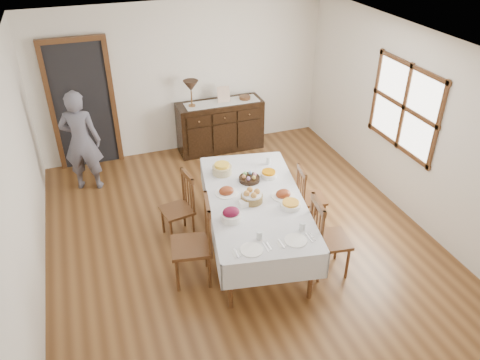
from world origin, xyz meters
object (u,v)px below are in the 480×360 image
object	(u,v)px
table_lamp	(191,87)
chair_left_near	(196,241)
chair_left_far	(180,206)
chair_right_near	(326,237)
dining_table	(255,205)
sideboard	(220,126)
chair_right_far	(308,196)
person	(81,138)

from	to	relation	value
table_lamp	chair_left_near	bearing A→B (deg)	-104.12
chair_left_far	chair_right_near	bearing A→B (deg)	39.26
chair_left_far	table_lamp	xyz separation A→B (m)	(0.76, 2.22, 0.79)
dining_table	chair_left_far	bearing A→B (deg)	154.22
dining_table	table_lamp	size ratio (longest dim) A/B	5.37
chair_left_near	chair_left_far	bearing A→B (deg)	-170.88
chair_left_near	sideboard	distance (m)	3.39
dining_table	table_lamp	xyz separation A→B (m)	(-0.07, 2.82, 0.56)
chair_right_near	chair_right_far	distance (m)	1.01
dining_table	chair_right_far	xyz separation A→B (m)	(0.90, 0.28, -0.25)
table_lamp	chair_left_far	bearing A→B (deg)	-109.03
chair_left_near	table_lamp	size ratio (longest dim) A/B	2.42
chair_left_far	person	bearing A→B (deg)	-156.46
chair_left_near	dining_table	bearing A→B (deg)	119.14
chair_right_near	sideboard	xyz separation A→B (m)	(-0.21, 3.53, -0.08)
chair_left_far	table_lamp	distance (m)	2.47
dining_table	sideboard	bearing A→B (deg)	91.63
dining_table	chair_right_far	size ratio (longest dim) A/B	2.77
chair_left_near	sideboard	xyz separation A→B (m)	(1.28, 3.14, -0.11)
person	chair_right_near	bearing A→B (deg)	147.25
chair_right_far	person	world-z (taller)	person
chair_right_far	sideboard	world-z (taller)	sideboard
chair_left_near	chair_right_near	distance (m)	1.55
chair_left_near	chair_right_near	size ratio (longest dim) A/B	1.06
chair_right_far	chair_left_near	bearing A→B (deg)	117.00
person	dining_table	bearing A→B (deg)	146.52
chair_left_far	sideboard	world-z (taller)	chair_left_far
dining_table	chair_right_near	bearing A→B (deg)	-36.59
chair_left_far	person	xyz separation A→B (m)	(-1.11, 1.70, 0.39)
chair_left_near	sideboard	size ratio (longest dim) A/B	0.74
dining_table	chair_left_near	size ratio (longest dim) A/B	2.22
chair_right_near	person	bearing A→B (deg)	49.18
chair_left_far	person	distance (m)	2.07
chair_left_far	sideboard	xyz separation A→B (m)	(1.27, 2.24, -0.02)
chair_left_near	person	xyz separation A→B (m)	(-1.09, 2.60, 0.30)
sideboard	table_lamp	world-z (taller)	table_lamp
chair_left_far	chair_left_near	bearing A→B (deg)	-10.72
dining_table	person	xyz separation A→B (m)	(-1.94, 2.31, 0.17)
dining_table	chair_right_far	distance (m)	0.98
sideboard	person	xyz separation A→B (m)	(-2.37, -0.54, 0.41)
dining_table	chair_left_far	world-z (taller)	chair_left_far
chair_right_near	sideboard	size ratio (longest dim) A/B	0.70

